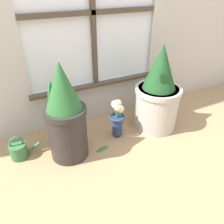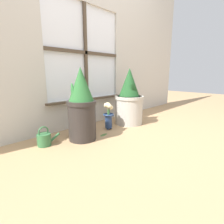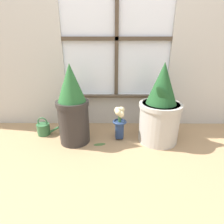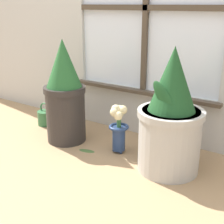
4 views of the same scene
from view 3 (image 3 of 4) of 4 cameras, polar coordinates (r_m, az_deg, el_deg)
name	(u,v)px [view 3 (image 3 of 4)]	position (r m, az deg, el deg)	size (l,w,h in m)	color
ground_plane	(117,151)	(1.51, 1.58, -12.50)	(10.00, 10.00, 0.00)	tan
potted_plant_left	(73,107)	(1.54, -12.74, 1.59)	(0.28, 0.28, 0.70)	#2D2826
potted_plant_right	(160,109)	(1.58, 15.47, 0.89)	(0.37, 0.37, 0.71)	#B7B2A8
flower_vase	(119,121)	(1.60, 2.45, -2.92)	(0.13, 0.13, 0.32)	navy
watering_can	(44,129)	(1.85, -21.37, -5.11)	(0.22, 0.12, 0.18)	#336B3D
fallen_leaf	(100,144)	(1.59, -4.08, -10.41)	(0.12, 0.07, 0.01)	#476633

